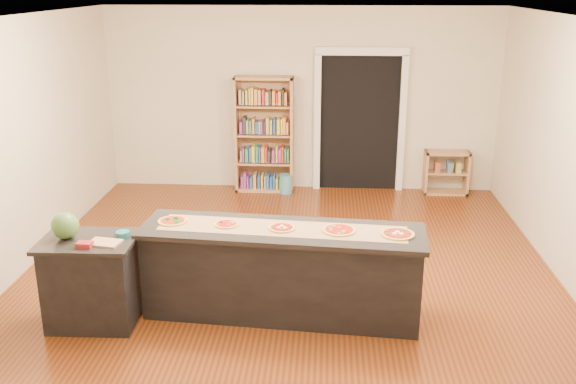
# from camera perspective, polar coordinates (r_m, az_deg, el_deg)

# --- Properties ---
(room) EXTENTS (6.00, 7.00, 2.80)m
(room) POSITION_cam_1_polar(r_m,az_deg,el_deg) (6.54, -0.11, 2.78)
(room) COLOR beige
(room) RESTS_ON ground
(doorway) EXTENTS (1.40, 0.09, 2.21)m
(doorway) POSITION_cam_1_polar(r_m,az_deg,el_deg) (9.96, 6.40, 6.91)
(doorway) COLOR black
(doorway) RESTS_ON room
(kitchen_island) EXTENTS (2.73, 0.74, 0.90)m
(kitchen_island) POSITION_cam_1_polar(r_m,az_deg,el_deg) (6.30, -0.53, -7.07)
(kitchen_island) COLOR black
(kitchen_island) RESTS_ON ground
(side_counter) EXTENTS (0.88, 0.64, 0.87)m
(side_counter) POSITION_cam_1_polar(r_m,az_deg,el_deg) (6.42, -17.03, -7.59)
(side_counter) COLOR black
(side_counter) RESTS_ON ground
(bookshelf) EXTENTS (0.89, 0.32, 1.79)m
(bookshelf) POSITION_cam_1_polar(r_m,az_deg,el_deg) (9.89, -2.13, 5.11)
(bookshelf) COLOR tan
(bookshelf) RESTS_ON ground
(low_shelf) EXTENTS (0.67, 0.29, 0.67)m
(low_shelf) POSITION_cam_1_polar(r_m,az_deg,el_deg) (10.17, 13.87, 1.70)
(low_shelf) COLOR tan
(low_shelf) RESTS_ON ground
(waste_bin) EXTENTS (0.20, 0.20, 0.30)m
(waste_bin) POSITION_cam_1_polar(r_m,az_deg,el_deg) (9.94, -0.18, 0.73)
(waste_bin) COLOR teal
(waste_bin) RESTS_ON ground
(kraft_paper) EXTENTS (2.39, 0.62, 0.00)m
(kraft_paper) POSITION_cam_1_polar(r_m,az_deg,el_deg) (6.13, -0.53, -3.25)
(kraft_paper) COLOR #9C7A50
(kraft_paper) RESTS_ON kitchen_island
(watermelon) EXTENTS (0.25, 0.25, 0.25)m
(watermelon) POSITION_cam_1_polar(r_m,az_deg,el_deg) (6.29, -19.20, -2.84)
(watermelon) COLOR #144214
(watermelon) RESTS_ON side_counter
(cutting_board) EXTENTS (0.32, 0.24, 0.02)m
(cutting_board) POSITION_cam_1_polar(r_m,az_deg,el_deg) (6.10, -15.99, -4.35)
(cutting_board) COLOR tan
(cutting_board) RESTS_ON side_counter
(package_red) EXTENTS (0.14, 0.10, 0.05)m
(package_red) POSITION_cam_1_polar(r_m,az_deg,el_deg) (6.07, -17.64, -4.49)
(package_red) COLOR maroon
(package_red) RESTS_ON side_counter
(package_teal) EXTENTS (0.13, 0.13, 0.05)m
(package_teal) POSITION_cam_1_polar(r_m,az_deg,el_deg) (6.21, -14.48, -3.64)
(package_teal) COLOR #195966
(package_teal) RESTS_ON side_counter
(pizza_a) EXTENTS (0.29, 0.29, 0.02)m
(pizza_a) POSITION_cam_1_polar(r_m,az_deg,el_deg) (6.38, -10.22, -2.54)
(pizza_a) COLOR #DDAA55
(pizza_a) RESTS_ON kitchen_island
(pizza_b) EXTENTS (0.25, 0.25, 0.02)m
(pizza_b) POSITION_cam_1_polar(r_m,az_deg,el_deg) (6.23, -5.49, -2.86)
(pizza_b) COLOR #DDAA55
(pizza_b) RESTS_ON kitchen_island
(pizza_c) EXTENTS (0.27, 0.27, 0.02)m
(pizza_c) POSITION_cam_1_polar(r_m,az_deg,el_deg) (6.11, -0.55, -3.20)
(pizza_c) COLOR #DDAA55
(pizza_c) RESTS_ON kitchen_island
(pizza_d) EXTENTS (0.31, 0.31, 0.02)m
(pizza_d) POSITION_cam_1_polar(r_m,az_deg,el_deg) (6.08, 4.56, -3.39)
(pizza_d) COLOR #DDAA55
(pizza_d) RESTS_ON kitchen_island
(pizza_e) EXTENTS (0.31, 0.31, 0.02)m
(pizza_e) POSITION_cam_1_polar(r_m,az_deg,el_deg) (6.05, 9.71, -3.69)
(pizza_e) COLOR #DDAA55
(pizza_e) RESTS_ON kitchen_island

